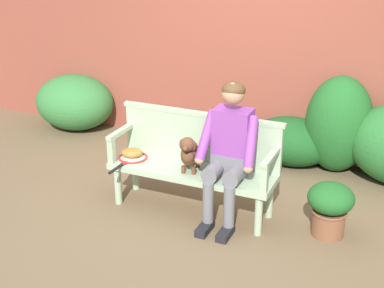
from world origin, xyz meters
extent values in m
plane|color=brown|center=(0.00, 0.00, 0.00)|extent=(40.00, 40.00, 0.00)
cube|color=brown|center=(0.00, 1.85, 1.05)|extent=(8.00, 0.30, 2.09)
ellipsoid|color=#194C1E|center=(0.60, 1.47, 0.28)|extent=(0.97, 0.69, 0.56)
ellipsoid|color=#337538|center=(-2.37, 1.45, 0.37)|extent=(1.08, 0.91, 0.74)
ellipsoid|color=#1E5B23|center=(1.10, 1.52, 0.54)|extent=(0.74, 0.73, 1.09)
cube|color=#9EB793|center=(0.00, 0.00, 0.41)|extent=(1.60, 0.47, 0.06)
cylinder|color=#9EB793|center=(-0.72, -0.17, 0.19)|extent=(0.07, 0.07, 0.38)
cylinder|color=#9EB793|center=(0.72, -0.17, 0.19)|extent=(0.07, 0.07, 0.38)
cylinder|color=#9EB793|center=(-0.72, 0.17, 0.19)|extent=(0.07, 0.07, 0.38)
cylinder|color=#9EB793|center=(0.72, 0.17, 0.19)|extent=(0.07, 0.07, 0.38)
cube|color=#9EB793|center=(0.00, 0.20, 0.67)|extent=(1.60, 0.05, 0.46)
cube|color=#9EB793|center=(0.00, 0.20, 0.92)|extent=(1.64, 0.06, 0.04)
cube|color=#9EB793|center=(-0.76, -0.19, 0.56)|extent=(0.06, 0.06, 0.24)
cube|color=#9EB793|center=(-0.76, 0.00, 0.70)|extent=(0.06, 0.47, 0.04)
cube|color=#9EB793|center=(0.76, -0.19, 0.56)|extent=(0.06, 0.06, 0.24)
cube|color=#9EB793|center=(0.76, 0.00, 0.70)|extent=(0.06, 0.47, 0.04)
cube|color=black|center=(0.27, -0.33, 0.04)|extent=(0.10, 0.24, 0.07)
cylinder|color=slate|center=(0.27, -0.25, 0.27)|extent=(0.10, 0.10, 0.39)
cylinder|color=slate|center=(0.27, -0.10, 0.52)|extent=(0.15, 0.30, 0.15)
cube|color=black|center=(0.47, -0.33, 0.04)|extent=(0.10, 0.24, 0.07)
cylinder|color=slate|center=(0.47, -0.25, 0.27)|extent=(0.10, 0.10, 0.39)
cylinder|color=slate|center=(0.47, -0.10, 0.52)|extent=(0.15, 0.30, 0.15)
cube|color=slate|center=(0.37, 0.05, 0.54)|extent=(0.32, 0.24, 0.20)
cube|color=#843D93|center=(0.37, 0.07, 0.80)|extent=(0.34, 0.22, 0.52)
cylinder|color=#843D93|center=(0.16, -0.04, 0.82)|extent=(0.14, 0.32, 0.44)
sphere|color=tan|center=(0.14, -0.15, 0.62)|extent=(0.09, 0.09, 0.09)
cylinder|color=#843D93|center=(0.58, -0.04, 0.82)|extent=(0.14, 0.32, 0.44)
sphere|color=tan|center=(0.60, -0.15, 0.62)|extent=(0.09, 0.09, 0.09)
sphere|color=tan|center=(0.37, 0.05, 1.21)|extent=(0.20, 0.20, 0.20)
ellipsoid|color=#51381E|center=(0.37, 0.06, 1.24)|extent=(0.21, 0.21, 0.14)
cylinder|color=brown|center=(-0.03, -0.12, 0.48)|extent=(0.04, 0.04, 0.07)
cylinder|color=brown|center=(0.06, -0.11, 0.48)|extent=(0.04, 0.04, 0.07)
cylinder|color=brown|center=(-0.06, 0.03, 0.48)|extent=(0.04, 0.04, 0.07)
cylinder|color=brown|center=(0.04, 0.05, 0.48)|extent=(0.04, 0.04, 0.07)
ellipsoid|color=brown|center=(0.00, -0.04, 0.60)|extent=(0.22, 0.29, 0.21)
sphere|color=brown|center=(0.02, -0.13, 0.62)|extent=(0.12, 0.12, 0.12)
sphere|color=brown|center=(0.02, -0.16, 0.75)|extent=(0.13, 0.13, 0.13)
ellipsoid|color=brown|center=(0.03, -0.21, 0.74)|extent=(0.07, 0.09, 0.05)
ellipsoid|color=brown|center=(-0.03, -0.16, 0.74)|extent=(0.04, 0.04, 0.10)
ellipsoid|color=brown|center=(0.08, -0.14, 0.74)|extent=(0.04, 0.04, 0.10)
sphere|color=brown|center=(-0.02, 0.09, 0.65)|extent=(0.06, 0.06, 0.06)
torus|color=red|center=(-0.63, -0.02, 0.45)|extent=(0.30, 0.30, 0.02)
cylinder|color=silver|center=(-0.63, -0.02, 0.45)|extent=(0.25, 0.25, 0.00)
cube|color=red|center=(-0.64, -0.18, 0.46)|extent=(0.04, 0.07, 0.02)
cylinder|color=black|center=(-0.64, -0.32, 0.46)|extent=(0.03, 0.22, 0.03)
ellipsoid|color=#9E6B2D|center=(-0.66, 0.01, 0.49)|extent=(0.25, 0.22, 0.09)
cylinder|color=brown|center=(1.29, 0.08, 0.12)|extent=(0.29, 0.29, 0.23)
torus|color=brown|center=(1.29, 0.08, 0.23)|extent=(0.31, 0.31, 0.02)
ellipsoid|color=#1E5B23|center=(1.29, 0.08, 0.37)|extent=(0.41, 0.41, 0.27)
camera|label=1|loc=(1.88, -4.23, 2.58)|focal=50.38mm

